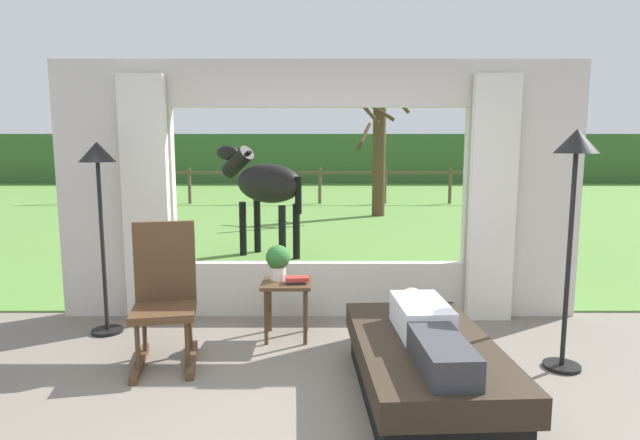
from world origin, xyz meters
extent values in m
plane|color=#70665B|center=(0.00, 0.00, 0.00)|extent=(12.00, 12.00, 0.00)
cube|color=beige|center=(-2.02, 2.26, 1.27)|extent=(1.15, 0.12, 2.55)
cube|color=beige|center=(2.02, 2.26, 1.27)|extent=(1.15, 0.12, 2.55)
cube|color=beige|center=(0.00, 2.26, 0.28)|extent=(2.90, 0.12, 0.55)
cube|color=beige|center=(0.00, 2.26, 2.33)|extent=(2.90, 0.12, 0.45)
cube|color=silver|center=(-1.69, 2.12, 1.20)|extent=(0.44, 0.10, 2.40)
cube|color=silver|center=(1.69, 2.12, 1.20)|extent=(0.44, 0.10, 2.40)
cube|color=#568438|center=(0.00, 13.16, 0.01)|extent=(36.00, 21.68, 0.02)
cube|color=#39612E|center=(0.00, 23.00, 1.20)|extent=(36.00, 2.00, 2.40)
cube|color=black|center=(0.72, 0.46, 0.12)|extent=(0.90, 1.60, 0.24)
cube|color=#2D2319|center=(0.72, 0.46, 0.33)|extent=(0.98, 1.74, 0.18)
cube|color=silver|center=(0.72, 0.61, 0.53)|extent=(0.37, 0.62, 0.22)
cube|color=#333338|center=(0.72, 0.01, 0.51)|extent=(0.31, 0.69, 0.18)
sphere|color=tan|center=(0.72, 1.00, 0.53)|extent=(0.20, 0.20, 0.20)
cube|color=#4C331E|center=(-1.21, 1.01, 0.44)|extent=(0.56, 0.56, 0.06)
cube|color=#4C331E|center=(-1.25, 1.22, 0.78)|extent=(0.48, 0.15, 0.68)
cube|color=#4C331E|center=(-1.41, 0.97, 0.03)|extent=(0.19, 0.68, 0.06)
cube|color=#4C331E|center=(-1.02, 1.05, 0.03)|extent=(0.19, 0.68, 0.06)
cylinder|color=#4C331E|center=(-1.36, 0.80, 0.24)|extent=(0.04, 0.04, 0.38)
cylinder|color=#4C331E|center=(-1.00, 0.87, 0.24)|extent=(0.04, 0.04, 0.38)
cylinder|color=#4C331E|center=(-1.42, 1.15, 0.24)|extent=(0.04, 0.04, 0.38)
cylinder|color=#4C331E|center=(-1.07, 1.22, 0.24)|extent=(0.04, 0.04, 0.38)
cube|color=#4C331E|center=(-0.29, 1.61, 0.51)|extent=(0.44, 0.44, 0.03)
cylinder|color=#4C331E|center=(-0.46, 1.44, 0.24)|extent=(0.04, 0.04, 0.49)
cylinder|color=#4C331E|center=(-0.12, 1.44, 0.24)|extent=(0.04, 0.04, 0.49)
cylinder|color=#4C331E|center=(-0.46, 1.78, 0.24)|extent=(0.04, 0.04, 0.49)
cylinder|color=#4C331E|center=(-0.12, 1.78, 0.24)|extent=(0.04, 0.04, 0.49)
cylinder|color=silver|center=(-0.37, 1.67, 0.58)|extent=(0.14, 0.14, 0.12)
sphere|color=#2D6B2D|center=(-0.37, 1.67, 0.73)|extent=(0.22, 0.22, 0.22)
cube|color=black|center=(-0.21, 1.55, 0.53)|extent=(0.17, 0.15, 0.02)
cube|color=#B22D28|center=(-0.20, 1.55, 0.56)|extent=(0.21, 0.15, 0.04)
cylinder|color=black|center=(-1.98, 1.74, 0.01)|extent=(0.28, 0.28, 0.03)
cylinder|color=black|center=(-1.98, 1.74, 0.79)|extent=(0.04, 0.04, 1.58)
cone|color=black|center=(-1.98, 1.74, 1.67)|extent=(0.32, 0.32, 0.18)
cylinder|color=black|center=(1.90, 0.95, 0.01)|extent=(0.28, 0.28, 0.03)
cylinder|color=black|center=(1.90, 0.95, 0.83)|extent=(0.04, 0.04, 1.66)
cone|color=black|center=(1.90, 0.95, 1.75)|extent=(0.32, 0.32, 0.18)
ellipsoid|color=black|center=(-0.78, 5.02, 1.17)|extent=(1.32, 1.21, 0.60)
cylinder|color=black|center=(-1.32, 5.44, 1.48)|extent=(0.63, 0.58, 0.53)
ellipsoid|color=black|center=(-1.51, 5.59, 1.63)|extent=(0.50, 0.45, 0.24)
cube|color=black|center=(-1.25, 5.39, 1.51)|extent=(0.39, 0.33, 0.32)
cylinder|color=black|center=(-0.31, 4.65, 1.02)|extent=(0.14, 0.14, 0.55)
cylinder|color=black|center=(-1.21, 5.16, 0.45)|extent=(0.11, 0.11, 0.85)
cylinder|color=black|center=(-1.01, 5.41, 0.45)|extent=(0.11, 0.11, 0.85)
cylinder|color=black|center=(-0.55, 4.64, 0.45)|extent=(0.11, 0.11, 0.85)
cylinder|color=black|center=(-0.35, 4.89, 0.45)|extent=(0.11, 0.11, 0.85)
cylinder|color=#4C3823|center=(1.47, 10.01, 1.45)|extent=(0.32, 0.32, 2.86)
cylinder|color=#47331E|center=(1.10, 9.77, 2.67)|extent=(0.67, 0.97, 0.83)
cylinder|color=#47331E|center=(1.39, 9.70, 2.62)|extent=(0.83, 0.30, 0.58)
cylinder|color=#47331E|center=(1.71, 9.61, 2.97)|extent=(1.00, 0.64, 0.86)
cylinder|color=#47331E|center=(1.11, 10.17, 2.00)|extent=(0.47, 0.96, 0.71)
cylinder|color=brown|center=(-8.00, 12.89, 0.57)|extent=(0.10, 0.10, 1.10)
cylinder|color=brown|center=(-6.00, 12.89, 0.57)|extent=(0.10, 0.10, 1.10)
cylinder|color=brown|center=(-4.00, 12.89, 0.57)|extent=(0.10, 0.10, 1.10)
cylinder|color=brown|center=(-2.00, 12.89, 0.57)|extent=(0.10, 0.10, 1.10)
cylinder|color=brown|center=(0.00, 12.89, 0.57)|extent=(0.10, 0.10, 1.10)
cylinder|color=brown|center=(2.00, 12.89, 0.57)|extent=(0.10, 0.10, 1.10)
cylinder|color=brown|center=(4.00, 12.89, 0.57)|extent=(0.10, 0.10, 1.10)
cylinder|color=brown|center=(6.00, 12.89, 0.57)|extent=(0.10, 0.10, 1.10)
cylinder|color=brown|center=(8.00, 12.89, 0.57)|extent=(0.10, 0.10, 1.10)
cube|color=brown|center=(0.00, 12.89, 0.97)|extent=(16.00, 0.06, 0.08)
camera|label=1|loc=(0.01, -2.87, 1.70)|focal=28.88mm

